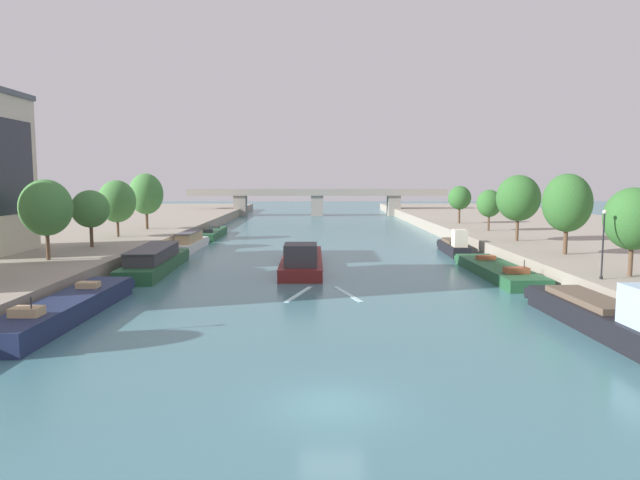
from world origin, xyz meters
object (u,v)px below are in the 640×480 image
Objects in this scene: moored_boat_right_end at (454,246)px; tree_right_midway at (567,203)px; moored_boat_right_lone at (605,314)px; moored_boat_right_second at (497,270)px; tree_left_by_lamp at (90,209)px; barge_midriver at (302,260)px; tree_right_end_of_row at (518,198)px; moored_boat_left_midway at (155,261)px; tree_left_far at (146,194)px; tree_right_nearest at (633,219)px; tree_right_second at (460,198)px; moored_boat_left_near at (212,233)px; lamppost_right_bank at (603,241)px; tree_right_far at (489,203)px; tree_left_nearest at (117,201)px; tree_left_second at (46,208)px; moored_boat_left_gap_after at (191,242)px; bridge_far at (317,199)px; moored_boat_left_end at (67,308)px.

tree_right_midway is (6.99, -13.06, 5.44)m from moored_boat_right_end.
moored_boat_right_lone reaches higher than moored_boat_right_second.
moored_boat_right_lone is at bearing -34.55° from tree_left_by_lamp.
tree_right_end_of_row reaches higher than barge_midriver.
tree_left_far is (-8.31, 26.22, 5.48)m from moored_boat_left_midway.
tree_right_nearest is 1.08× the size of tree_right_second.
moored_boat_left_near is 3.21× the size of lamppost_right_bank.
moored_boat_right_second is at bearing -105.20° from tree_right_far.
moored_boat_left_midway is 18.43m from tree_left_nearest.
tree_left_far is 1.21× the size of tree_right_nearest.
tree_right_second is (6.32, 38.63, 5.10)m from moored_boat_right_second.
moored_boat_right_lone is 1.99× the size of tree_right_end_of_row.
barge_midriver is at bearing -148.03° from moored_boat_right_end.
barge_midriver is at bearing 174.31° from tree_right_midway.
tree_right_end_of_row is at bearing 6.67° from tree_left_by_lamp.
moored_boat_right_end is at bearing 90.55° from moored_boat_right_lone.
tree_right_end_of_row is at bearing 18.03° from tree_left_second.
tree_left_second is (-38.50, -16.27, 5.18)m from moored_boat_right_end.
tree_left_second is at bearing -110.48° from moored_boat_left_gap_after.
tree_left_second is 1.09× the size of tree_right_nearest.
tree_left_by_lamp reaches higher than moored_boat_left_near.
tree_left_by_lamp is 0.10× the size of bridge_far.
bridge_far is (15.78, 48.53, 3.41)m from moored_boat_left_near.
tree_left_by_lamp is 46.42m from lamppost_right_bank.
tree_left_far is at bearing 91.42° from tree_left_by_lamp.
bridge_far is (23.25, 84.89, -2.16)m from tree_left_second.
barge_midriver is at bearing -47.19° from moored_boat_left_gap_after.
tree_left_second is 0.11× the size of bridge_far.
tree_right_far is 1.14× the size of lamppost_right_bank.
moored_boat_left_midway is 1.16× the size of moored_boat_right_lone.
tree_right_midway reaches higher than moored_boat_right_lone.
moored_boat_right_second is 39.19m from tree_left_second.
moored_boat_left_gap_after is 31.13m from moored_boat_right_end.
moored_boat_right_end is 26.22m from tree_right_nearest.
moored_boat_left_midway is 37.72m from moored_boat_right_lone.
moored_boat_right_lone is at bearing -52.75° from barge_midriver.
moored_boat_left_gap_after is 0.21× the size of bridge_far.
tree_right_midway is at bearing -1.58° from moored_boat_left_midway.
moored_boat_right_second is 0.28× the size of bridge_far.
barge_midriver is 33.77m from moored_boat_left_near.
lamppost_right_bank reaches higher than moored_boat_left_gap_after.
tree_left_far is 48.24m from tree_right_end_of_row.
tree_left_far is (-0.46, 30.48, 0.37)m from tree_left_second.
tree_left_far is 1.32× the size of tree_right_second.
moored_boat_left_end is at bearing -90.33° from moored_boat_left_gap_after.
tree_left_far is at bearing 100.11° from moored_boat_left_end.
tree_right_midway is (38.01, -33.15, 5.82)m from moored_boat_left_near.
barge_midriver is 25.98m from tree_right_end_of_row.
tree_right_far is 12.85m from tree_right_second.
moored_boat_right_lone is at bearing -50.56° from tree_left_far.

